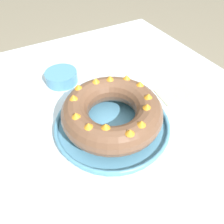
% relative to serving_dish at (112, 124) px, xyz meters
% --- Properties ---
extents(ground_plane, '(8.00, 8.00, 0.00)m').
position_rel_serving_dish_xyz_m(ground_plane, '(-0.03, 0.01, -0.76)').
color(ground_plane, gray).
extents(dining_table, '(1.18, 1.28, 0.74)m').
position_rel_serving_dish_xyz_m(dining_table, '(-0.03, 0.01, -0.10)').
color(dining_table, silver).
rests_on(dining_table, ground_plane).
extents(serving_dish, '(0.36, 0.36, 0.03)m').
position_rel_serving_dish_xyz_m(serving_dish, '(0.00, 0.00, 0.00)').
color(serving_dish, '#518EB2').
rests_on(serving_dish, dining_table).
extents(bundt_cake, '(0.30, 0.30, 0.09)m').
position_rel_serving_dish_xyz_m(bundt_cake, '(0.00, 0.00, 0.05)').
color(bundt_cake, brown).
rests_on(bundt_cake, serving_dish).
extents(fork, '(0.02, 0.20, 0.01)m').
position_rel_serving_dish_xyz_m(fork, '(-0.30, 0.00, -0.01)').
color(fork, white).
rests_on(fork, dining_table).
extents(serving_knife, '(0.02, 0.22, 0.01)m').
position_rel_serving_dish_xyz_m(serving_knife, '(-0.33, -0.03, -0.01)').
color(serving_knife, white).
rests_on(serving_knife, dining_table).
extents(cake_knife, '(0.02, 0.18, 0.01)m').
position_rel_serving_dish_xyz_m(cake_knife, '(-0.26, -0.02, -0.01)').
color(cake_knife, white).
rests_on(cake_knife, dining_table).
extents(side_bowl, '(0.12, 0.12, 0.04)m').
position_rel_serving_dish_xyz_m(side_bowl, '(-0.05, 0.30, 0.01)').
color(side_bowl, '#518EB2').
rests_on(side_bowl, dining_table).
extents(napkin, '(0.15, 0.11, 0.00)m').
position_rel_serving_dish_xyz_m(napkin, '(0.29, 0.03, -0.01)').
color(napkin, beige).
rests_on(napkin, dining_table).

